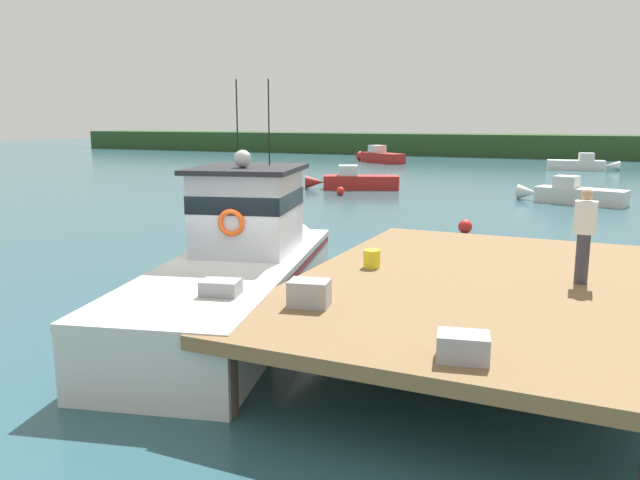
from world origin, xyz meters
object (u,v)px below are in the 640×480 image
(deckhand_by_the_boat, at_px, (584,234))
(mooring_buoy_spare_mooring, at_px, (340,191))
(main_fishing_boat, at_px, (240,267))
(crate_stack_mid_dock, at_px, (309,293))
(crate_single_far, at_px, (463,347))
(moored_boat_near_channel, at_px, (380,157))
(moored_boat_mid_harbor, at_px, (573,194))
(moored_boat_far_left, at_px, (581,164))
(moored_boat_outer_mooring, at_px, (354,181))
(bait_bucket, at_px, (372,259))
(mooring_buoy_channel_marker, at_px, (465,227))

(deckhand_by_the_boat, xyz_separation_m, mooring_buoy_spare_mooring, (-12.42, 19.49, -1.84))
(main_fishing_boat, xyz_separation_m, mooring_buoy_spare_mooring, (-6.03, 20.14, -0.78))
(crate_stack_mid_dock, bearing_deg, crate_single_far, -25.63)
(moored_boat_near_channel, bearing_deg, main_fishing_boat, -74.70)
(crate_single_far, bearing_deg, crate_stack_mid_dock, 154.37)
(main_fishing_boat, bearing_deg, mooring_buoy_spare_mooring, 106.66)
(moored_boat_near_channel, height_order, moored_boat_mid_harbor, moored_boat_near_channel)
(deckhand_by_the_boat, height_order, moored_boat_mid_harbor, deckhand_by_the_boat)
(mooring_buoy_spare_mooring, bearing_deg, crate_single_far, -64.66)
(moored_boat_far_left, relative_size, moored_boat_mid_harbor, 1.06)
(crate_stack_mid_dock, distance_m, moored_boat_near_channel, 50.76)
(moored_boat_outer_mooring, bearing_deg, crate_stack_mid_dock, -70.44)
(bait_bucket, relative_size, moored_boat_mid_harbor, 0.07)
(bait_bucket, xyz_separation_m, mooring_buoy_spare_mooring, (-8.76, 19.85, -1.15))
(main_fishing_boat, distance_m, bait_bucket, 2.77)
(crate_single_far, bearing_deg, moored_boat_mid_harbor, 89.53)
(crate_stack_mid_dock, distance_m, moored_boat_mid_harbor, 24.30)
(main_fishing_boat, xyz_separation_m, crate_single_far, (5.26, -3.68, 0.35))
(crate_stack_mid_dock, bearing_deg, mooring_buoy_channel_marker, 91.48)
(moored_boat_mid_harbor, bearing_deg, deckhand_by_the_boat, -87.47)
(main_fishing_boat, height_order, mooring_buoy_channel_marker, main_fishing_boat)
(bait_bucket, distance_m, deckhand_by_the_boat, 3.74)
(moored_boat_near_channel, xyz_separation_m, mooring_buoy_spare_mooring, (6.54, -25.80, -0.33))
(crate_stack_mid_dock, relative_size, crate_single_far, 1.00)
(crate_single_far, bearing_deg, mooring_buoy_spare_mooring, 115.34)
(crate_stack_mid_dock, height_order, mooring_buoy_channel_marker, crate_stack_mid_dock)
(crate_stack_mid_dock, distance_m, mooring_buoy_spare_mooring, 24.26)
(crate_single_far, relative_size, moored_boat_mid_harbor, 0.12)
(moored_boat_near_channel, relative_size, mooring_buoy_channel_marker, 11.94)
(main_fishing_boat, height_order, moored_boat_mid_harbor, main_fishing_boat)
(deckhand_by_the_boat, relative_size, mooring_buoy_channel_marker, 3.31)
(bait_bucket, bearing_deg, mooring_buoy_channel_marker, 91.97)
(main_fishing_boat, bearing_deg, moored_boat_outer_mooring, 105.45)
(moored_boat_far_left, xyz_separation_m, mooring_buoy_spare_mooring, (-11.17, -23.63, -0.25))
(crate_single_far, bearing_deg, moored_boat_far_left, 90.14)
(moored_boat_outer_mooring, height_order, moored_boat_far_left, moored_boat_outer_mooring)
(moored_boat_far_left, distance_m, mooring_buoy_spare_mooring, 26.14)
(mooring_buoy_channel_marker, xyz_separation_m, mooring_buoy_spare_mooring, (-8.38, 8.82, -0.02))
(crate_single_far, distance_m, moored_boat_near_channel, 52.73)
(main_fishing_boat, xyz_separation_m, moored_boat_near_channel, (-12.57, 45.93, -0.46))
(mooring_buoy_spare_mooring, bearing_deg, main_fishing_boat, -73.34)
(bait_bucket, height_order, moored_boat_outer_mooring, bait_bucket)
(bait_bucket, distance_m, moored_boat_far_left, 43.55)
(mooring_buoy_channel_marker, bearing_deg, bait_bucket, -88.03)
(crate_stack_mid_dock, height_order, deckhand_by_the_boat, deckhand_by_the_boat)
(bait_bucket, distance_m, moored_boat_outer_mooring, 24.78)
(crate_stack_mid_dock, xyz_separation_m, mooring_buoy_spare_mooring, (-8.74, 22.60, -1.17))
(crate_stack_mid_dock, xyz_separation_m, deckhand_by_the_boat, (3.68, 3.11, 0.66))
(crate_stack_mid_dock, bearing_deg, mooring_buoy_spare_mooring, 111.13)
(main_fishing_boat, xyz_separation_m, mooring_buoy_channel_marker, (2.35, 11.32, -0.76))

